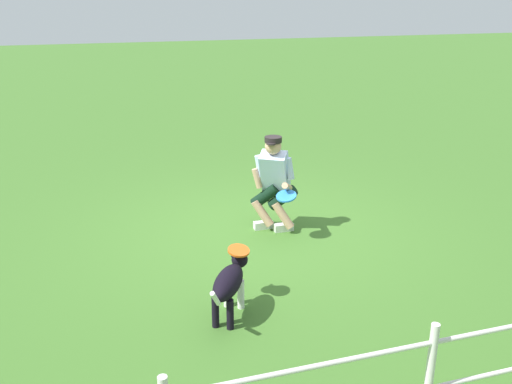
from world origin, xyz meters
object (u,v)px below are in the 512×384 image
object	(u,v)px
person	(274,180)
frisbee_flying	(239,251)
dog	(230,282)
frisbee_held	(286,196)

from	to	relation	value
person	frisbee_flying	xyz separation A→B (m)	(0.93, 1.61, -0.14)
dog	person	bearing A→B (deg)	0.69
frisbee_flying	person	bearing A→B (deg)	-120.02
dog	frisbee_flying	bearing A→B (deg)	-2.09
dog	frisbee_flying	world-z (taller)	frisbee_flying
person	dog	size ratio (longest dim) A/B	1.38
person	frisbee_held	distance (m)	0.40
person	frisbee_flying	bearing A→B (deg)	3.93
frisbee_flying	frisbee_held	world-z (taller)	frisbee_held
dog	frisbee_flying	xyz separation A→B (m)	(-0.16, -0.24, 0.20)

